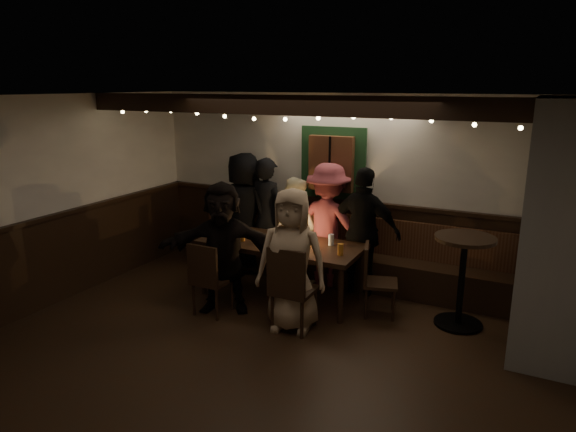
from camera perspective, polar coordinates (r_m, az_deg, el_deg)
The scene contains 13 objects.
room at distance 5.98m, azimuth 12.53°, elevation -1.83°, with size 6.02×5.01×2.62m.
dining_table at distance 6.60m, azimuth -0.81°, elevation -3.47°, with size 2.09×0.90×0.91m.
chair_near_left at distance 6.20m, azimuth -8.89°, elevation -6.54°, with size 0.41×0.41×0.91m.
chair_near_right at distance 5.71m, azimuth 0.26°, elevation -7.65°, with size 0.46×0.46×1.01m.
chair_end at distance 6.25m, azimuth 9.51°, elevation -6.57°, with size 0.49×0.49×0.88m.
high_top at distance 6.16m, azimuth 18.83°, elevation -5.68°, with size 0.67×0.67×1.07m.
person_a at distance 7.65m, azimuth -4.89°, elevation 0.50°, with size 0.86×0.56×1.75m, color black.
person_b at distance 7.46m, azimuth -2.33°, elevation 0.02°, with size 0.62×0.41×1.71m, color black.
person_c at distance 7.17m, azimuth 0.81°, elevation -1.51°, with size 0.72×0.56×1.48m, color beige.
person_d at distance 7.02m, azimuth 4.46°, elevation -1.01°, with size 1.10×0.63×1.70m, color brown.
person_e at distance 6.77m, azimuth 8.44°, elevation -1.73°, with size 0.99×0.41×1.69m, color black.
person_f at distance 6.24m, azimuth -7.26°, elevation -3.50°, with size 1.49×0.47×1.61m, color black.
person_g at distance 5.73m, azimuth 0.42°, elevation -4.93°, with size 0.80×0.52×1.63m, color tan.
Camera 1 is at (2.43, -4.17, 2.72)m, focal length 32.00 mm.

